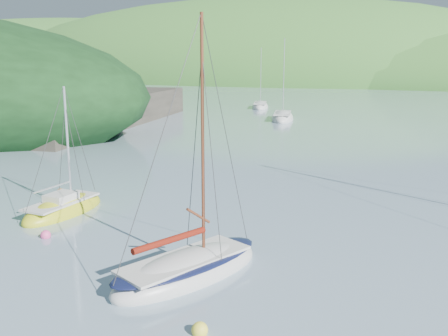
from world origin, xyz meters
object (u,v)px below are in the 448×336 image
at_px(daysailer_white, 188,270).
at_px(distant_sloop_c, 260,107).
at_px(sailboat_yellow, 63,210).
at_px(distant_sloop_a, 282,118).

distance_m(daysailer_white, distant_sloop_c, 62.79).
xyz_separation_m(sailboat_yellow, distant_sloop_a, (-1.48, 42.41, 0.02)).
distance_m(sailboat_yellow, distant_sloop_c, 56.55).
bearing_deg(sailboat_yellow, distant_sloop_a, 92.70).
bearing_deg(distant_sloop_a, daysailer_white, -91.69).
height_order(sailboat_yellow, distant_sloop_c, distant_sloop_c).
relative_size(distant_sloop_a, distant_sloop_c, 1.10).
relative_size(daysailer_white, distant_sloop_a, 0.91).
bearing_deg(distant_sloop_a, distant_sloop_c, 105.63).
bearing_deg(daysailer_white, distant_sloop_c, 129.50).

